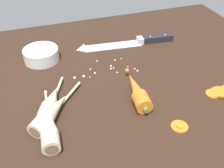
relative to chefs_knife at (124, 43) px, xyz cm
name	(u,v)px	position (x,y,z in cm)	size (l,w,h in cm)	color
ground_plane	(110,90)	(-11.92, -19.98, -2.65)	(120.00, 90.00, 4.00)	#332116
chefs_knife	(124,43)	(0.00, 0.00, 0.00)	(34.86, 6.72, 4.18)	silver
whole_carrot	(137,91)	(-6.95, -27.92, 1.45)	(5.56, 18.27, 4.20)	orange
parsnip_front	(51,113)	(-29.49, -28.66, 1.33)	(15.54, 17.28, 4.00)	beige
parsnip_mid_left	(49,126)	(-30.66, -33.03, 1.33)	(4.84, 21.18, 4.00)	beige
parsnip_mid_right	(51,102)	(-28.98, -24.84, 1.33)	(9.07, 16.81, 4.00)	beige
carrot_slice_stack	(222,92)	(15.27, -33.81, 0.19)	(8.31, 5.12, 3.02)	orange
carrot_slice_stray_near	(180,126)	(-1.64, -41.02, -0.29)	(4.06, 4.06, 0.70)	orange
prep_bowl	(41,54)	(-28.50, -0.86, 1.50)	(11.00, 11.00, 4.00)	white
mince_crumbs	(101,70)	(-12.45, -12.95, -0.32)	(19.61, 9.81, 0.85)	silver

